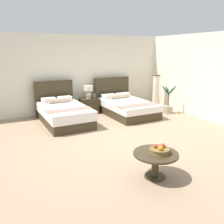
% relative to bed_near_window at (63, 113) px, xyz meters
% --- Properties ---
extents(ground_plane, '(9.77, 10.10, 0.02)m').
position_rel_bed_near_window_xyz_m(ground_plane, '(1.08, -2.02, -0.31)').
color(ground_plane, '#9C8064').
extents(wall_back, '(9.77, 0.12, 2.65)m').
position_rel_bed_near_window_xyz_m(wall_back, '(1.08, 1.23, 1.03)').
color(wall_back, silver).
rests_on(wall_back, ground).
extents(wall_side_right, '(0.12, 5.70, 2.65)m').
position_rel_bed_near_window_xyz_m(wall_side_right, '(4.16, -1.62, 1.03)').
color(wall_side_right, silver).
rests_on(wall_side_right, ground).
extents(bed_near_window, '(1.30, 2.17, 1.16)m').
position_rel_bed_near_window_xyz_m(bed_near_window, '(0.00, 0.00, 0.00)').
color(bed_near_window, '#382E1C').
rests_on(bed_near_window, ground).
extents(bed_near_corner, '(1.43, 2.21, 1.16)m').
position_rel_bed_near_window_xyz_m(bed_near_corner, '(2.15, 0.01, -0.03)').
color(bed_near_corner, '#382E1C').
rests_on(bed_near_corner, ground).
extents(nightstand, '(0.60, 0.46, 0.52)m').
position_rel_bed_near_window_xyz_m(nightstand, '(1.11, 0.73, -0.04)').
color(nightstand, '#382E1C').
rests_on(nightstand, ground).
extents(table_lamp, '(0.30, 0.30, 0.44)m').
position_rel_bed_near_window_xyz_m(table_lamp, '(1.11, 0.75, 0.50)').
color(table_lamp, beige).
rests_on(table_lamp, nightstand).
extents(vase, '(0.07, 0.07, 0.14)m').
position_rel_bed_near_window_xyz_m(vase, '(1.29, 0.69, 0.30)').
color(vase, '#93755D').
rests_on(vase, nightstand).
extents(coffee_table, '(0.76, 0.76, 0.45)m').
position_rel_bed_near_window_xyz_m(coffee_table, '(0.52, -3.87, 0.04)').
color(coffee_table, '#382E1C').
rests_on(coffee_table, ground).
extents(fruit_bowl, '(0.35, 0.35, 0.16)m').
position_rel_bed_near_window_xyz_m(fruit_bowl, '(0.57, -3.90, 0.21)').
color(fruit_bowl, brown).
rests_on(fruit_bowl, coffee_table).
extents(floor_lamp_corner, '(0.21, 0.21, 1.23)m').
position_rel_bed_near_window_xyz_m(floor_lamp_corner, '(3.69, 0.42, 0.32)').
color(floor_lamp_corner, '#452F26').
rests_on(floor_lamp_corner, ground).
extents(potted_palm, '(0.50, 0.45, 0.98)m').
position_rel_bed_near_window_xyz_m(potted_palm, '(3.54, -0.52, -0.04)').
color(potted_palm, '#9F967E').
rests_on(potted_palm, ground).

